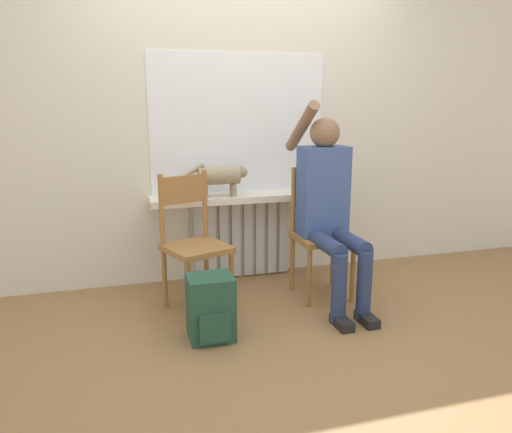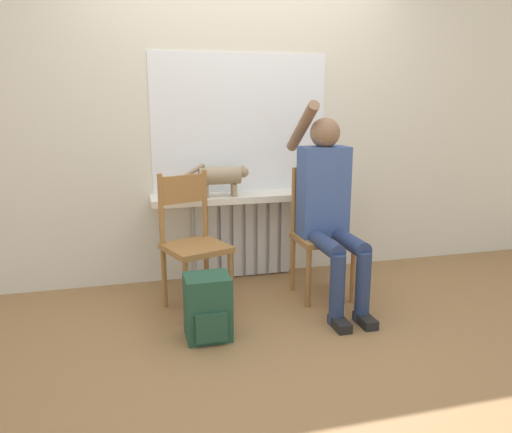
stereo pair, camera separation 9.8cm
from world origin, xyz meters
name	(u,v)px [view 1 (the left image)]	position (x,y,z in m)	size (l,w,h in m)	color
ground_plane	(289,337)	(0.00, 0.00, 0.00)	(12.00, 12.00, 0.00)	olive
wall_with_window	(238,109)	(0.00, 1.23, 1.35)	(7.00, 0.06, 2.70)	silver
radiator	(241,237)	(0.00, 1.15, 0.33)	(0.81, 0.08, 0.66)	silver
windowsill	(244,197)	(0.00, 1.05, 0.68)	(1.45, 0.30, 0.05)	white
window_glass	(239,124)	(0.00, 1.20, 1.24)	(1.39, 0.01, 1.07)	white
chair_left	(194,241)	(-0.48, 0.61, 0.48)	(0.49, 0.49, 0.94)	#9E6B38
chair_right	(320,231)	(0.46, 0.61, 0.48)	(0.39, 0.39, 0.94)	#9E6B38
person	(329,202)	(0.46, 0.49, 0.72)	(0.36, 1.04, 1.42)	navy
cat	(220,176)	(-0.20, 1.00, 0.86)	(0.54, 0.13, 0.26)	#9E896B
backpack	(211,308)	(-0.46, 0.12, 0.20)	(0.27, 0.26, 0.40)	#234C38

